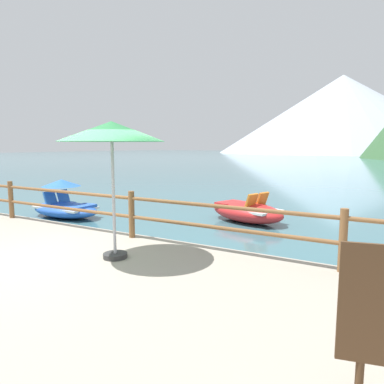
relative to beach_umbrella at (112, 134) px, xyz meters
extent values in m
plane|color=#3D6B75|center=(-0.61, 39.63, -2.45)|extent=(200.00, 200.00, 0.00)
cylinder|color=brown|center=(-4.58, 1.18, -1.57)|extent=(0.12, 0.12, 0.95)
cylinder|color=brown|center=(-0.61, 1.18, -1.57)|extent=(0.12, 0.12, 0.95)
cylinder|color=brown|center=(3.36, 1.18, -1.57)|extent=(0.12, 0.12, 0.95)
cylinder|color=brown|center=(-0.61, 1.18, -1.24)|extent=(23.80, 0.07, 0.07)
cylinder|color=brown|center=(-0.61, 1.18, -1.62)|extent=(23.80, 0.07, 0.07)
cylinder|color=#4C331E|center=(3.82, -1.64, -1.87)|extent=(0.06, 0.06, 0.35)
cylinder|color=#B2B2B7|center=(0.00, 0.00, -1.05)|extent=(0.05, 0.05, 2.00)
cone|color=#338E4C|center=(0.00, 0.00, 0.03)|extent=(1.70, 1.70, 0.32)
cylinder|color=#333333|center=(0.00, 0.00, -2.01)|extent=(0.40, 0.40, 0.08)
ellipsoid|color=red|center=(0.21, 5.49, -2.15)|extent=(2.74, 1.98, 0.59)
cube|color=silver|center=(0.21, 5.49, -2.04)|extent=(2.15, 1.59, 0.06)
cube|color=orange|center=(0.47, 5.66, -1.97)|extent=(0.51, 0.51, 0.08)
cube|color=orange|center=(0.64, 5.60, -1.75)|extent=(0.33, 0.45, 0.43)
cube|color=orange|center=(0.30, 5.20, -1.97)|extent=(0.51, 0.51, 0.08)
cube|color=orange|center=(0.47, 5.14, -1.75)|extent=(0.33, 0.45, 0.43)
cube|color=red|center=(-0.43, 5.71, -1.98)|extent=(0.80, 0.99, 0.12)
ellipsoid|color=blue|center=(-5.04, 3.28, -2.21)|extent=(2.51, 1.27, 0.47)
cube|color=silver|center=(-5.04, 3.28, -2.13)|extent=(1.96, 1.04, 0.06)
cube|color=blue|center=(-5.23, 3.03, -2.06)|extent=(0.40, 0.40, 0.08)
cube|color=blue|center=(-5.41, 3.03, -1.84)|extent=(0.21, 0.40, 0.43)
cube|color=blue|center=(-5.23, 3.53, -2.06)|extent=(0.40, 0.40, 0.08)
cube|color=blue|center=(-5.41, 3.53, -1.84)|extent=(0.21, 0.40, 0.43)
cube|color=blue|center=(-4.35, 3.27, -2.07)|extent=(0.56, 0.88, 0.12)
cone|color=blue|center=(-5.17, 3.28, -1.36)|extent=(1.20, 1.20, 0.22)
cone|color=#A8B2C1|center=(-10.98, 111.75, 9.04)|extent=(72.68, 72.68, 22.97)
camera|label=1|loc=(3.95, -4.31, -0.19)|focal=33.17mm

